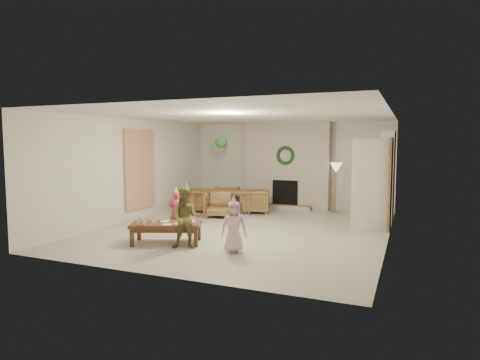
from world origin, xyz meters
The scene contains 56 objects.
floor centered at (0.00, 0.00, 0.00)m, with size 7.00×7.00×0.00m, color #B7B29E.
ceiling centered at (0.00, 0.00, 2.50)m, with size 7.00×7.00×0.00m, color white.
wall_back centered at (0.00, 3.50, 1.25)m, with size 7.00×7.00×0.00m, color silver.
wall_front centered at (0.00, -3.50, 1.25)m, with size 7.00×7.00×0.00m, color silver.
wall_left centered at (-3.00, 0.00, 1.25)m, with size 7.00×7.00×0.00m, color silver.
wall_right centered at (3.00, 0.00, 1.25)m, with size 7.00×7.00×0.00m, color silver.
fireplace_mass centered at (0.00, 3.30, 1.25)m, with size 2.50×0.40×2.50m, color #4D1414.
fireplace_hearth centered at (0.00, 2.95, 0.06)m, with size 1.60×0.30×0.12m, color #5A3318.
fireplace_firebox centered at (0.00, 3.12, 0.45)m, with size 0.75×0.12×0.75m, color black.
fireplace_wreath centered at (0.00, 3.07, 1.55)m, with size 0.54×0.54×0.10m, color #153A16.
floor_lamp_base centered at (1.47, 3.00, 0.01)m, with size 0.26×0.26×0.03m, color gold.
floor_lamp_post centered at (1.47, 3.00, 0.64)m, with size 0.03×0.03×1.23m, color gold.
floor_lamp_shade centered at (1.47, 3.00, 1.23)m, with size 0.33×0.33×0.27m, color beige.
bookshelf_carcass centered at (2.84, 2.30, 1.10)m, with size 0.30×1.00×2.20m, color white.
bookshelf_shelf_a centered at (2.82, 2.30, 0.45)m, with size 0.30×0.92×0.03m, color white.
bookshelf_shelf_b centered at (2.82, 2.30, 0.85)m, with size 0.30×0.92×0.03m, color white.
bookshelf_shelf_c centered at (2.82, 2.30, 1.25)m, with size 0.30×0.92×0.03m, color white.
bookshelf_shelf_d centered at (2.82, 2.30, 1.65)m, with size 0.30×0.92×0.03m, color white.
books_row_lower centered at (2.80, 2.15, 0.59)m, with size 0.20×0.40×0.24m, color #AB451F.
books_row_mid centered at (2.80, 2.35, 0.99)m, with size 0.20×0.44×0.24m, color #275F91.
books_row_upper centered at (2.80, 2.20, 1.38)m, with size 0.20×0.36×0.22m, color gold.
door_frame centered at (2.96, 1.20, 1.02)m, with size 0.05×0.86×2.04m, color brown.
door_leaf centered at (2.58, 0.82, 1.00)m, with size 0.05×0.80×2.00m, color beige.
curtain_panel centered at (-2.96, 0.20, 1.25)m, with size 0.06×1.20×2.00m, color beige.
dining_table centered at (-1.39, 1.80, 0.29)m, with size 1.65×0.92×0.58m, color brown.
dining_chair_near centered at (-1.19, 1.10, 0.32)m, with size 0.69×0.71×0.64m, color brown.
dining_chair_far centered at (-1.60, 2.50, 0.32)m, with size 0.69×0.71×0.64m, color brown.
dining_chair_left centered at (-2.09, 1.59, 0.32)m, with size 0.69×0.71×0.64m, color brown.
dining_chair_right centered at (-0.52, 2.06, 0.32)m, with size 0.69×0.71×0.64m, color brown.
hanging_plant_cord centered at (-1.30, 1.50, 2.15)m, with size 0.01×0.01×0.70m, color tan.
hanging_plant_pot centered at (-1.30, 1.50, 1.80)m, with size 0.16×0.16×0.12m, color brown.
hanging_plant_foliage centered at (-1.30, 1.50, 1.92)m, with size 0.32×0.32×0.32m, color #1B521E.
coffee_table_top centered at (-0.90, -1.81, 0.37)m, with size 1.30×0.65×0.06m, color #502F1A.
coffee_table_apron centered at (-0.90, -1.81, 0.30)m, with size 1.20×0.55×0.08m, color #502F1A.
coffee_leg_fl centered at (-1.34, -2.28, 0.17)m, with size 0.07×0.07×0.34m, color #502F1A.
coffee_leg_fr centered at (-0.25, -1.83, 0.17)m, with size 0.07×0.07×0.34m, color #502F1A.
coffee_leg_bl centered at (-1.54, -1.79, 0.17)m, with size 0.07×0.07×0.34m, color #502F1A.
coffee_leg_br centered at (-0.45, -1.34, 0.17)m, with size 0.07×0.07×0.34m, color #502F1A.
cup_a centered at (-1.30, -2.14, 0.44)m, with size 0.07×0.07×0.09m, color silver.
cup_b centered at (-1.38, -1.95, 0.44)m, with size 0.07×0.07×0.09m, color silver.
cup_c centered at (-1.17, -2.14, 0.44)m, with size 0.07×0.07×0.09m, color silver.
cup_d centered at (-1.25, -1.95, 0.44)m, with size 0.07×0.07×0.09m, color silver.
cup_e centered at (-1.07, -2.01, 0.44)m, with size 0.07×0.07×0.09m, color silver.
cup_f centered at (-1.15, -1.83, 0.44)m, with size 0.07×0.07×0.09m, color silver.
plate_a centered at (-0.99, -1.72, 0.40)m, with size 0.18×0.18×0.01m, color white.
plate_b centered at (-0.63, -1.81, 0.40)m, with size 0.18×0.18×0.01m, color white.
plate_c centered at (-0.52, -1.55, 0.40)m, with size 0.18×0.18×0.01m, color white.
food_scoop centered at (-0.63, -1.81, 0.44)m, with size 0.07×0.07×0.07m, color tan.
napkin_left centered at (-0.78, -1.96, 0.40)m, with size 0.15×0.15×0.01m, color #FFBBC2.
napkin_right centered at (-0.64, -1.51, 0.40)m, with size 0.15×0.15×0.01m, color #FFBBC2.
child_red centered at (-1.31, -0.78, 0.43)m, with size 0.32×0.21×0.87m, color #C62A44.
party_hat_red centered at (-1.31, -0.78, 0.90)m, with size 0.12×0.12×0.16m, color #F0E550.
child_plaid centered at (-0.36, -1.99, 0.56)m, with size 0.54×0.42×1.11m, color brown.
party_hat_plaid centered at (-0.36, -1.99, 1.15)m, with size 0.13×0.13×0.18m, color #5BC655.
child_pink centered at (0.55, -1.91, 0.45)m, with size 0.44×0.29×0.91m, color #CCA3B2.
party_hat_pink centered at (0.55, -1.91, 0.94)m, with size 0.12×0.12×0.16m, color #ACACB3.
Camera 1 is at (3.37, -8.36, 1.92)m, focal length 30.69 mm.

